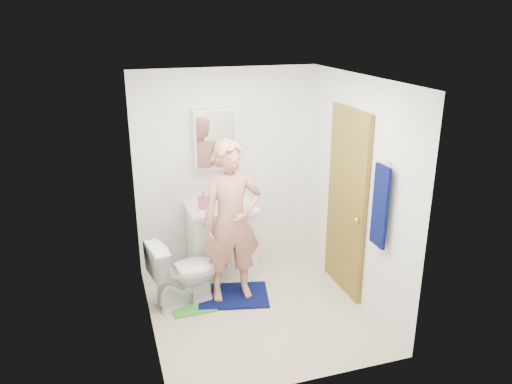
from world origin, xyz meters
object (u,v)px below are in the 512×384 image
vanity_cabinet (222,241)px  towel (380,206)px  medicine_cabinet (215,139)px  soap_dispenser (203,200)px  toothbrush_cup (233,197)px  man (232,222)px  toilet (184,272)px

vanity_cabinet → towel: bearing=-51.5°
medicine_cabinet → soap_dispenser: 0.72m
toothbrush_cup → vanity_cabinet: bearing=-148.7°
medicine_cabinet → man: 1.10m
medicine_cabinet → towel: 2.11m
toilet → man: bearing=-105.3°
vanity_cabinet → toilet: vanity_cabinet is taller
towel → toothbrush_cup: 1.91m
toilet → soap_dispenser: soap_dispenser is taller
toothbrush_cup → man: man is taller
toothbrush_cup → soap_dispenser: bearing=-162.6°
vanity_cabinet → toothbrush_cup: size_ratio=6.33×
vanity_cabinet → soap_dispenser: (-0.21, -0.02, 0.55)m
towel → vanity_cabinet: bearing=128.5°
towel → toothbrush_cup: size_ratio=6.33×
soap_dispenser → toothbrush_cup: 0.41m
medicine_cabinet → toilet: (-0.56, -0.80, -1.23)m
medicine_cabinet → man: medicine_cabinet is taller
towel → toilet: 2.15m
towel → man: bearing=144.5°
toothbrush_cup → man: (-0.21, -0.72, -0.00)m
man → toilet: bearing=176.0°
towel → toothbrush_cup: towel is taller
toothbrush_cup → toilet: bearing=-136.8°
towel → toothbrush_cup: (-1.01, 1.59, -0.35)m
soap_dispenser → man: man is taller
man → medicine_cabinet: bearing=88.0°
toothbrush_cup → towel: bearing=-57.6°
toilet → toothbrush_cup: 1.13m
vanity_cabinet → medicine_cabinet: size_ratio=1.14×
vanity_cabinet → toothbrush_cup: (0.17, 0.10, 0.50)m
man → vanity_cabinet: bearing=87.1°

